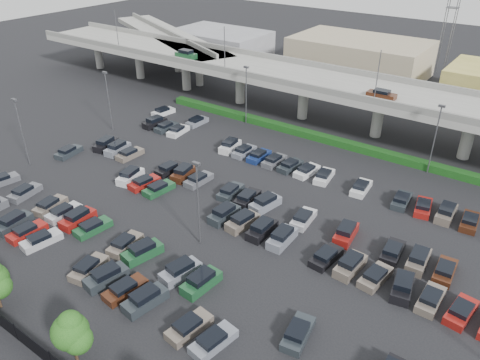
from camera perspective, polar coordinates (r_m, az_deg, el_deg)
The scene contains 10 objects.
ground at distance 58.84m, azimuth 0.13°, elevation -3.85°, with size 280.00×280.00×0.00m, color black.
overpass at distance 81.62m, azimuth 13.34°, elevation 10.58°, with size 150.00×13.00×15.80m.
on_ramp at distance 118.54m, azimuth -8.74°, elevation 16.74°, with size 50.93×30.13×8.80m.
hedge at distance 77.82m, azimuth 10.90°, elevation 4.82°, with size 66.00×1.60×1.10m, color #123C11.
fence at distance 44.12m, azimuth -22.84°, elevation -18.98°, with size 70.00×0.10×2.00m.
tree_row at distance 42.24m, azimuth -21.27°, elevation -16.08°, with size 65.07×3.66×5.94m.
parked_cars at distance 56.71m, azimuth -2.18°, elevation -4.54°, with size 63.08×41.64×1.67m.
light_poles at distance 59.28m, azimuth -2.00°, elevation 3.35°, with size 66.90×48.38×10.30m.
distant_buildings at distance 107.04m, azimuth 26.05°, elevation 11.05°, with size 138.00×24.00×9.00m.
comm_tower at distance 117.87m, azimuth 24.58°, elevation 18.87°, with size 2.40×2.40×30.00m.
Camera 1 is at (28.48, -40.08, 32.31)m, focal length 35.00 mm.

